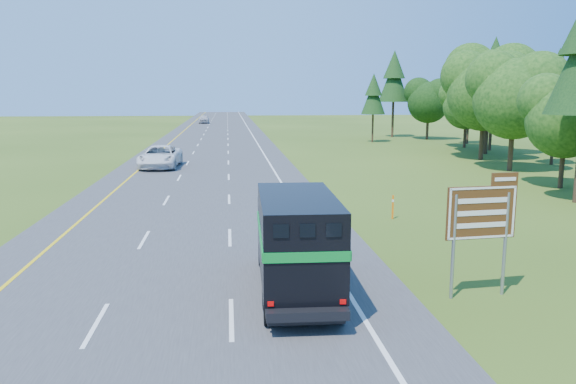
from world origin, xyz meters
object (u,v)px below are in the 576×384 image
(exit_sign, at_px, (483,217))
(horse_truck, at_px, (296,240))
(white_suv, at_px, (160,157))
(far_car, at_px, (204,119))

(exit_sign, bearing_deg, horse_truck, 165.30)
(white_suv, distance_m, far_car, 71.67)
(horse_truck, height_order, white_suv, horse_truck)
(far_car, xyz_separation_m, exit_sign, (12.56, -103.80, 1.58))
(horse_truck, distance_m, exit_sign, 5.72)
(white_suv, height_order, exit_sign, exit_sign)
(horse_truck, bearing_deg, white_suv, 105.60)
(horse_truck, relative_size, exit_sign, 1.87)
(horse_truck, relative_size, far_car, 1.40)
(exit_sign, bearing_deg, white_suv, 106.94)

